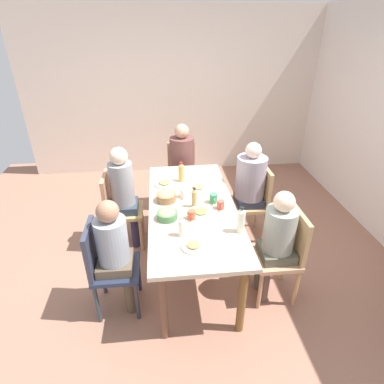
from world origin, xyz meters
name	(u,v)px	position (x,y,z in m)	size (l,w,h in m)	color
ground_plane	(192,264)	(0.00, 0.00, 0.00)	(6.15, 6.15, 0.00)	#966753
wall_left	(175,94)	(-2.62, 0.00, 1.30)	(0.12, 4.84, 2.60)	beige
dining_table	(192,213)	(0.00, 0.00, 0.67)	(1.92, 0.84, 0.76)	#C4AF94
chair_0	(285,251)	(0.48, 0.80, 0.51)	(0.40, 0.40, 0.90)	tan
person_0	(277,238)	(0.48, 0.71, 0.67)	(0.30, 0.30, 1.13)	brown
chair_1	(182,171)	(-1.34, 0.00, 0.51)	(0.40, 0.40, 0.90)	tan
person_1	(182,159)	(-1.25, 0.00, 0.73)	(0.32, 0.32, 1.21)	#565642
chair_2	(117,206)	(-0.48, -0.80, 0.51)	(0.40, 0.40, 0.90)	tan
person_2	(124,190)	(-0.48, -0.71, 0.71)	(0.30, 0.30, 1.21)	#342E4C
chair_3	(255,199)	(-0.48, 0.80, 0.51)	(0.40, 0.40, 0.90)	tan
person_3	(249,183)	(-0.48, 0.71, 0.73)	(0.34, 0.34, 1.21)	#352A46
chair_4	(106,263)	(0.48, -0.80, 0.51)	(0.40, 0.40, 0.90)	#242E46
person_4	(115,248)	(0.48, -0.71, 0.67)	(0.30, 0.30, 1.13)	brown
plate_0	(165,183)	(-0.47, -0.26, 0.77)	(0.23, 0.23, 0.04)	silver
plate_1	(198,188)	(-0.34, 0.10, 0.77)	(0.25, 0.25, 0.04)	white
plate_2	(193,246)	(0.65, -0.06, 0.77)	(0.20, 0.20, 0.04)	white
plate_3	(201,212)	(0.15, 0.07, 0.77)	(0.25, 0.25, 0.04)	beige
bowl_0	(167,215)	(0.21, -0.25, 0.80)	(0.19, 0.19, 0.09)	#427949
bowl_1	(166,197)	(-0.12, -0.25, 0.81)	(0.20, 0.20, 0.10)	#936945
cup_0	(213,198)	(-0.04, 0.22, 0.81)	(0.12, 0.08, 0.10)	#3F9363
cup_1	(184,193)	(-0.17, -0.07, 0.81)	(0.11, 0.08, 0.09)	white
cup_2	(192,215)	(0.23, -0.03, 0.80)	(0.11, 0.07, 0.08)	#D45438
cup_3	(221,205)	(0.09, 0.27, 0.80)	(0.11, 0.07, 0.08)	#C24F44
bottle_0	(181,172)	(-0.55, -0.06, 0.87)	(0.06, 0.06, 0.23)	tan
bottle_1	(241,220)	(0.48, 0.37, 0.88)	(0.07, 0.07, 0.24)	silver
bottle_2	(194,198)	(0.02, 0.02, 0.86)	(0.05, 0.05, 0.21)	tan
bottle_3	(181,227)	(0.48, -0.14, 0.85)	(0.05, 0.05, 0.19)	silver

